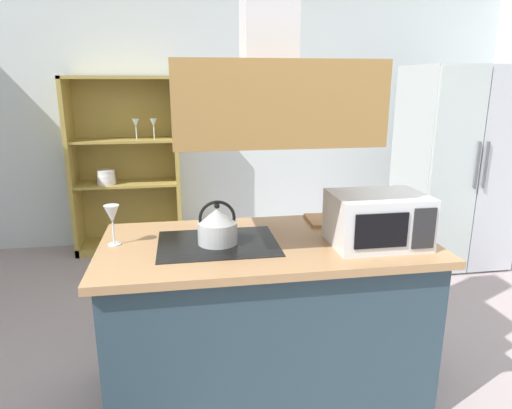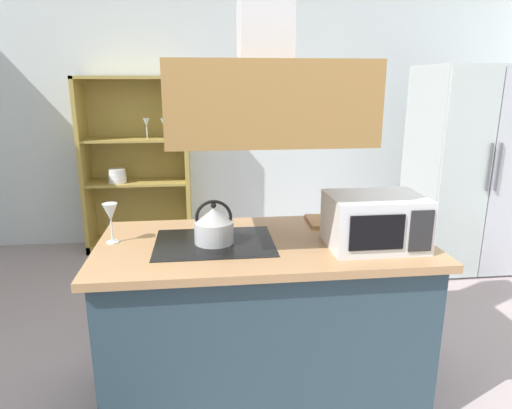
% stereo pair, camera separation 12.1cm
% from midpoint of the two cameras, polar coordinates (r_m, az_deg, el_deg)
% --- Properties ---
extents(wall_back, '(6.00, 0.12, 2.70)m').
position_cam_midpoint_polar(wall_back, '(4.92, -0.85, 11.22)').
color(wall_back, silver).
rests_on(wall_back, ground).
extents(kitchen_island, '(1.69, 0.85, 0.90)m').
position_cam_midpoint_polar(kitchen_island, '(2.53, 2.35, -14.17)').
color(kitchen_island, '#2A3F4B').
rests_on(kitchen_island, ground).
extents(range_hood, '(0.90, 0.70, 1.28)m').
position_cam_midpoint_polar(range_hood, '(2.20, 2.73, 15.97)').
color(range_hood, olive).
extents(refrigerator, '(0.90, 0.77, 1.83)m').
position_cam_midpoint_polar(refrigerator, '(4.60, 25.63, 4.00)').
color(refrigerator, '#B0B7B5').
rests_on(refrigerator, ground).
extents(dish_cabinet, '(1.06, 0.40, 1.75)m').
position_cam_midpoint_polar(dish_cabinet, '(4.80, -13.97, 3.67)').
color(dish_cabinet, '#AA8D3F').
rests_on(dish_cabinet, ground).
extents(kettle, '(0.20, 0.20, 0.22)m').
position_cam_midpoint_polar(kettle, '(2.29, -3.81, -2.63)').
color(kettle, '#B3B5B9').
rests_on(kettle, kitchen_island).
extents(cutting_board, '(0.35, 0.25, 0.02)m').
position_cam_midpoint_polar(cutting_board, '(2.70, 11.42, -2.02)').
color(cutting_board, '#B47E4F').
rests_on(cutting_board, kitchen_island).
extents(microwave, '(0.46, 0.35, 0.26)m').
position_cam_midpoint_polar(microwave, '(2.32, 16.18, -2.03)').
color(microwave, silver).
rests_on(microwave, kitchen_island).
extents(wine_glass_on_counter, '(0.08, 0.08, 0.21)m').
position_cam_midpoint_polar(wine_glass_on_counter, '(2.37, -16.46, -1.15)').
color(wine_glass_on_counter, silver).
rests_on(wine_glass_on_counter, kitchen_island).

